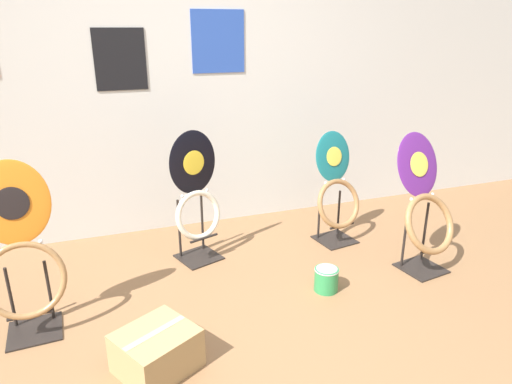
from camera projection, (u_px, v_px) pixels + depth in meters
The scene contains 7 objects.
wall_back at pixel (176, 69), 3.52m from camera, with size 8.00×0.07×2.60m.
toilet_seat_display_jazz_black at pixel (196, 200), 3.22m from camera, with size 0.38×0.36×0.95m.
toilet_seat_display_teal_sax at pixel (336, 192), 3.52m from camera, with size 0.41×0.32×0.87m.
toilet_seat_display_orange_sun at pixel (21, 257), 2.41m from camera, with size 0.43×0.30×0.98m.
toilet_seat_display_purple_note at pixel (425, 208), 3.09m from camera, with size 0.45×0.43×0.94m.
paint_can at pixel (326, 279), 2.93m from camera, with size 0.16×0.16×0.16m.
storage_box at pixel (157, 351), 2.24m from camera, with size 0.46×0.45×0.21m.
Camera 1 is at (-0.65, -1.52, 1.60)m, focal length 32.00 mm.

